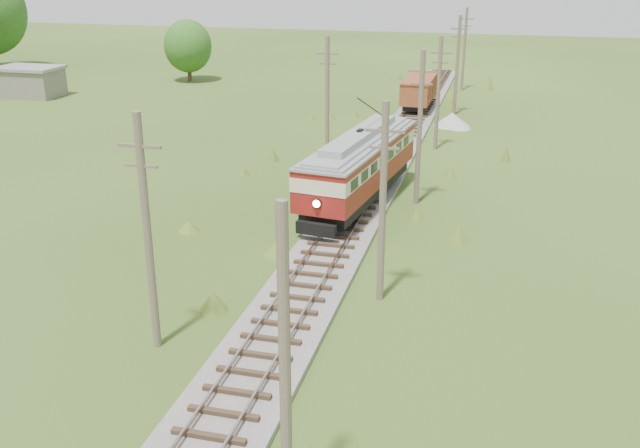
# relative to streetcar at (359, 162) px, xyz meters

# --- Properties ---
(railbed_main) EXTENTS (3.60, 96.00, 0.57)m
(railbed_main) POSITION_rel_streetcar_xyz_m (0.00, 4.46, -2.56)
(railbed_main) COLOR #605B54
(railbed_main) RESTS_ON ground
(streetcar) EXTENTS (4.74, 13.25, 6.00)m
(streetcar) POSITION_rel_streetcar_xyz_m (0.00, 0.00, 0.00)
(streetcar) COLOR black
(streetcar) RESTS_ON ground
(gondola) EXTENTS (2.64, 7.87, 2.60)m
(gondola) POSITION_rel_streetcar_xyz_m (0.00, 28.07, -0.79)
(gondola) COLOR black
(gondola) RESTS_ON ground
(gravel_pile) EXTENTS (3.23, 3.42, 1.17)m
(gravel_pile) POSITION_rel_streetcar_xyz_m (3.71, 22.49, -2.21)
(gravel_pile) COLOR gray
(gravel_pile) RESTS_ON ground
(utility_pole_r_1) EXTENTS (0.30, 0.30, 8.80)m
(utility_pole_r_1) POSITION_rel_streetcar_xyz_m (3.10, -24.54, 1.64)
(utility_pole_r_1) COLOR brown
(utility_pole_r_1) RESTS_ON ground
(utility_pole_r_2) EXTENTS (1.60, 0.30, 8.60)m
(utility_pole_r_2) POSITION_rel_streetcar_xyz_m (3.30, -11.54, 1.67)
(utility_pole_r_2) COLOR brown
(utility_pole_r_2) RESTS_ON ground
(utility_pole_r_3) EXTENTS (1.60, 0.30, 9.00)m
(utility_pole_r_3) POSITION_rel_streetcar_xyz_m (3.20, 1.46, 1.87)
(utility_pole_r_3) COLOR brown
(utility_pole_r_3) RESTS_ON ground
(utility_pole_r_4) EXTENTS (1.60, 0.30, 8.40)m
(utility_pole_r_4) POSITION_rel_streetcar_xyz_m (3.00, 14.46, 1.57)
(utility_pole_r_4) COLOR brown
(utility_pole_r_4) RESTS_ON ground
(utility_pole_r_5) EXTENTS (1.60, 0.30, 8.90)m
(utility_pole_r_5) POSITION_rel_streetcar_xyz_m (3.40, 27.46, 1.82)
(utility_pole_r_5) COLOR brown
(utility_pole_r_5) RESTS_ON ground
(utility_pole_r_6) EXTENTS (1.60, 0.30, 8.70)m
(utility_pole_r_6) POSITION_rel_streetcar_xyz_m (3.20, 40.46, 1.72)
(utility_pole_r_6) COLOR brown
(utility_pole_r_6) RESTS_ON ground
(utility_pole_l_a) EXTENTS (1.60, 0.30, 9.00)m
(utility_pole_l_a) POSITION_rel_streetcar_xyz_m (-4.20, -17.54, 1.87)
(utility_pole_l_a) COLOR brown
(utility_pole_l_a) RESTS_ON ground
(utility_pole_l_b) EXTENTS (1.60, 0.30, 8.60)m
(utility_pole_l_b) POSITION_rel_streetcar_xyz_m (-4.50, 10.46, 1.67)
(utility_pole_l_b) COLOR brown
(utility_pole_l_b) RESTS_ON ground
(tree_mid_a) EXTENTS (5.46, 5.46, 7.03)m
(tree_mid_a) POSITION_rel_streetcar_xyz_m (-28.00, 38.46, 1.26)
(tree_mid_a) COLOR #38281C
(tree_mid_a) RESTS_ON ground
(shed) EXTENTS (6.40, 4.40, 3.10)m
(shed) POSITION_rel_streetcar_xyz_m (-40.00, 25.46, -1.18)
(shed) COLOR slate
(shed) RESTS_ON ground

